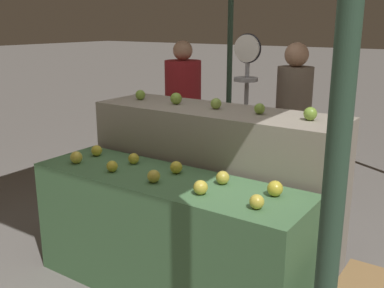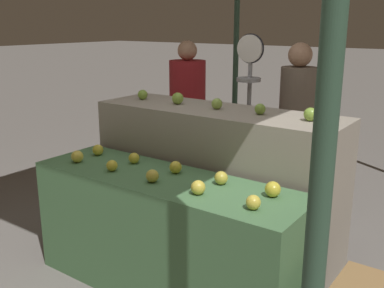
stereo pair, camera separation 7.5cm
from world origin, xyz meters
TOP-DOWN VIEW (x-y plane):
  - display_counter_front at (0.00, 0.00)m, footprint 1.84×0.55m
  - display_counter_back at (0.00, 0.60)m, footprint 1.84×0.55m
  - apple_front_0 at (-0.68, -0.10)m, footprint 0.08×0.08m
  - apple_front_1 at (-0.35, -0.10)m, footprint 0.07×0.07m
  - apple_front_2 at (-0.01, -0.10)m, footprint 0.08×0.08m
  - apple_front_3 at (0.33, -0.11)m, footprint 0.08×0.08m
  - apple_front_4 at (0.68, -0.11)m, footprint 0.08×0.08m
  - apple_front_5 at (-0.70, 0.10)m, footprint 0.08×0.08m
  - apple_front_6 at (-0.35, 0.11)m, footprint 0.07×0.07m
  - apple_front_7 at (0.01, 0.11)m, footprint 0.08×0.08m
  - apple_front_8 at (0.35, 0.10)m, footprint 0.08×0.08m
  - apple_front_9 at (0.69, 0.10)m, footprint 0.09×0.09m
  - apple_back_0 at (-0.70, 0.60)m, footprint 0.08×0.08m
  - apple_back_1 at (-0.35, 0.60)m, footprint 0.09×0.09m
  - apple_back_2 at (-0.00, 0.60)m, footprint 0.08×0.08m
  - apple_back_3 at (0.33, 0.61)m, footprint 0.07×0.07m
  - apple_back_4 at (0.68, 0.60)m, footprint 0.08×0.08m
  - produce_scale at (-0.11, 1.26)m, footprint 0.24×0.20m
  - person_vendor_at_scale at (0.18, 1.61)m, footprint 0.42×0.42m
  - person_customer_left at (-1.10, 1.74)m, footprint 0.45×0.45m

SIDE VIEW (x-z plane):
  - display_counter_front at x=0.00m, z-range 0.00..0.79m
  - display_counter_back at x=0.00m, z-range 0.00..1.12m
  - apple_front_1 at x=-0.35m, z-range 0.79..0.86m
  - apple_front_6 at x=-0.35m, z-range 0.79..0.86m
  - apple_front_4 at x=0.68m, z-range 0.79..0.86m
  - apple_front_2 at x=-0.01m, z-range 0.79..0.86m
  - apple_front_5 at x=-0.70m, z-range 0.79..0.86m
  - apple_front_7 at x=0.01m, z-range 0.79..0.86m
  - apple_front_8 at x=0.35m, z-range 0.79..0.87m
  - apple_front_3 at x=0.33m, z-range 0.79..0.87m
  - apple_front_0 at x=-0.68m, z-range 0.79..0.87m
  - apple_front_9 at x=0.69m, z-range 0.79..0.87m
  - person_customer_left at x=-1.10m, z-range 0.11..1.65m
  - person_vendor_at_scale at x=0.18m, z-range 0.13..1.68m
  - apple_back_3 at x=0.33m, z-range 1.12..1.20m
  - produce_scale at x=-0.11m, z-range 0.35..1.98m
  - apple_back_2 at x=0.00m, z-range 1.12..1.20m
  - apple_back_0 at x=-0.70m, z-range 1.12..1.20m
  - apple_back_4 at x=0.68m, z-range 1.12..1.21m
  - apple_back_1 at x=-0.35m, z-range 1.12..1.21m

